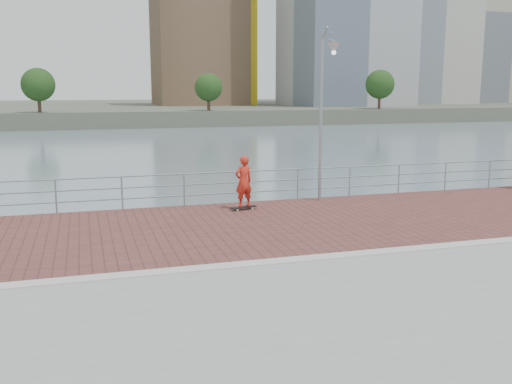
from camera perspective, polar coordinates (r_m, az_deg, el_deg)
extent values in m
plane|color=slate|center=(13.91, 2.48, -14.95)|extent=(400.00, 400.00, 0.00)
cube|color=brown|center=(16.49, -1.62, -3.46)|extent=(40.00, 6.80, 0.02)
cube|color=#B7B5AD|center=(13.18, 2.55, -6.94)|extent=(40.00, 0.40, 0.06)
cube|color=#4C5142|center=(134.51, -15.25, 7.96)|extent=(320.00, 95.00, 2.50)
cylinder|color=#8C9EA8|center=(19.18, -19.38, -0.44)|extent=(0.06, 0.06, 1.10)
cylinder|color=#8C9EA8|center=(19.19, -13.25, -0.12)|extent=(0.06, 0.06, 1.10)
cylinder|color=#8C9EA8|center=(19.42, -7.20, 0.19)|extent=(0.06, 0.06, 1.10)
cylinder|color=#8C9EA8|center=(19.86, -1.36, 0.50)|extent=(0.06, 0.06, 1.10)
cylinder|color=#8C9EA8|center=(20.50, 4.18, 0.78)|extent=(0.06, 0.06, 1.10)
cylinder|color=#8C9EA8|center=(21.32, 9.33, 1.04)|extent=(0.06, 0.06, 1.10)
cylinder|color=#8C9EA8|center=(22.29, 14.08, 1.27)|extent=(0.06, 0.06, 1.10)
cylinder|color=#8C9EA8|center=(23.41, 18.40, 1.47)|extent=(0.06, 0.06, 1.10)
cylinder|color=#8C9EA8|center=(24.64, 22.30, 1.64)|extent=(0.06, 0.06, 1.10)
cylinder|color=#8C9EA8|center=(19.53, -4.27, 1.94)|extent=(39.00, 0.05, 0.05)
cylinder|color=#8C9EA8|center=(19.59, -4.26, 0.85)|extent=(39.00, 0.05, 0.05)
cylinder|color=#8C9EA8|center=(19.65, -4.24, -0.19)|extent=(39.00, 0.05, 0.05)
cylinder|color=gray|center=(20.03, 6.50, 7.07)|extent=(0.11, 0.11, 5.65)
cylinder|color=gray|center=(19.64, 7.23, 15.24)|extent=(0.07, 0.94, 0.07)
cone|color=#B2B2AD|center=(19.20, 7.81, 14.78)|extent=(0.41, 0.41, 0.33)
cube|color=black|center=(18.69, -1.24, -1.52)|extent=(0.90, 0.44, 0.03)
cylinder|color=beige|center=(18.49, -1.86, -1.81)|extent=(0.08, 0.06, 0.07)
cylinder|color=beige|center=(18.77, -0.39, -1.62)|extent=(0.08, 0.06, 0.07)
cylinder|color=beige|center=(18.63, -2.10, -1.72)|extent=(0.08, 0.06, 0.07)
cylinder|color=beige|center=(18.90, -0.64, -1.54)|extent=(0.08, 0.06, 0.07)
imported|color=red|center=(18.53, -1.25, 1.04)|extent=(0.70, 0.55, 1.69)
cube|color=brown|center=(124.67, -5.84, 15.03)|extent=(18.00, 18.00, 27.57)
cube|color=#ADA38E|center=(162.01, 21.87, 15.85)|extent=(24.00, 22.00, 42.16)
cylinder|color=#473323|center=(89.06, -20.87, 8.63)|extent=(0.50, 0.50, 3.72)
sphere|color=#193814|center=(89.05, -20.96, 10.00)|extent=(4.78, 4.78, 4.78)
cylinder|color=#473323|center=(90.93, -4.76, 9.18)|extent=(0.50, 0.50, 3.38)
sphere|color=#193814|center=(90.91, -4.78, 10.39)|extent=(4.34, 4.34, 4.34)
cylinder|color=#473323|center=(101.59, 12.24, 9.24)|extent=(0.50, 0.50, 3.86)
sphere|color=#193814|center=(101.58, 12.29, 10.48)|extent=(4.96, 4.96, 4.96)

